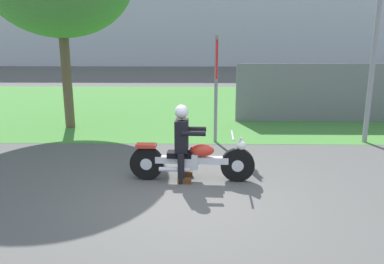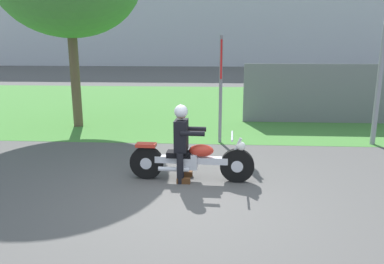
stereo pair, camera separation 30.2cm
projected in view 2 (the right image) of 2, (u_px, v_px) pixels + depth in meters
ground at (183, 202)px, 5.89m from camera, size 120.00×120.00×0.00m
grass_verge at (204, 104)px, 15.04m from camera, size 60.00×12.00×0.01m
stadium_facade at (191, 4)px, 40.22m from camera, size 51.60×8.00×12.82m
motorcycle_lead at (192, 160)px, 6.75m from camera, size 2.25×0.66×0.86m
rider_lead at (182, 137)px, 6.67m from camera, size 0.56×0.48×1.38m
sign_banner at (221, 73)px, 9.00m from camera, size 0.08×0.60×2.60m
fence_segment at (359, 94)px, 11.40m from camera, size 7.00×0.06×1.80m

